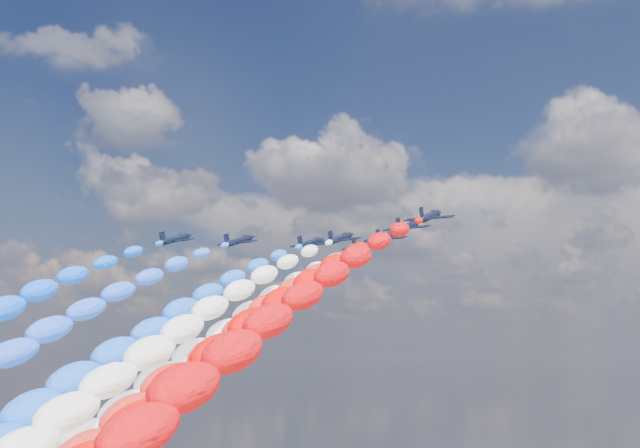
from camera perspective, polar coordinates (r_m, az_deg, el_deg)
The scene contains 15 objects.
jet_0 at distance 161.58m, azimuth -9.72°, elevation -1.01°, with size 7.86×10.54×2.32m, color black, non-canonical shape.
jet_1 at distance 162.36m, azimuth -5.49°, elevation -1.14°, with size 7.86×10.54×2.32m, color black, non-canonical shape.
trail_1 at distance 125.56m, azimuth -18.96°, elevation -8.71°, with size 6.01×93.63×48.49m, color blue, non-canonical shape.
jet_2 at distance 164.54m, azimuth -0.65°, elevation -1.28°, with size 7.86×10.54×2.32m, color black, non-canonical shape.
trail_2 at distance 124.73m, azimuth -12.50°, elevation -8.99°, with size 6.01×93.63×48.49m, color blue, non-canonical shape.
jet_3 at distance 158.12m, azimuth 1.39°, elevation -0.97°, with size 7.86×10.54×2.32m, color black, non-canonical shape.
trail_3 at distance 117.23m, azimuth -10.44°, elevation -9.06°, with size 6.01×93.63×48.49m, color white, non-canonical shape.
jet_4 at distance 169.13m, azimuth 2.87°, elevation -1.48°, with size 7.86×10.54×2.32m, color black, non-canonical shape.
trail_4 at distance 127.32m, azimuth -7.47°, elevation -9.12°, with size 6.01×93.63×48.49m, color white, non-canonical shape.
jet_5 at distance 156.71m, azimuth 4.49°, elevation -0.87°, with size 7.86×10.54×2.32m, color black, non-canonical shape.
trail_5 at distance 114.16m, azimuth -6.40°, elevation -9.16°, with size 6.01×93.63×48.49m, color red, non-canonical shape.
jet_6 at distance 144.27m, azimuth 5.92°, elevation -0.14°, with size 7.86×10.54×2.32m, color black, non-canonical shape.
trail_6 at distance 101.09m, azimuth -5.72°, elevation -9.20°, with size 6.01×93.63×48.49m, color #F60804, non-canonical shape.
jet_7 at distance 134.59m, azimuth 7.41°, elevation 0.52°, with size 7.86×10.54×2.32m, color black, non-canonical shape.
trail_7 at distance 90.74m, azimuth -4.77°, elevation -9.24°, with size 6.01×93.63×48.49m, color red, non-canonical shape.
Camera 1 is at (78.47, -126.28, 84.71)m, focal length 47.59 mm.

